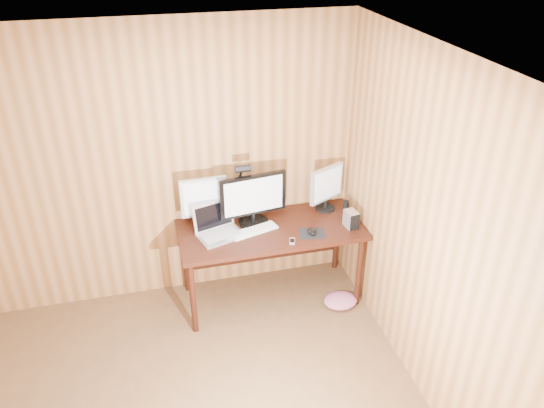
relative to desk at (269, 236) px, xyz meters
name	(u,v)px	position (x,y,z in m)	size (l,w,h in m)	color
room_shell	(175,330)	(-0.93, -1.70, 0.62)	(4.00, 4.00, 4.00)	brown
desk	(269,236)	(0.00, 0.00, 0.00)	(1.60, 0.70, 0.75)	black
monitor_center	(253,199)	(-0.12, 0.05, 0.37)	(0.60, 0.26, 0.47)	black
monitor_left	(204,201)	(-0.54, 0.12, 0.37)	(0.40, 0.19, 0.46)	black
monitor_right	(326,187)	(0.57, 0.13, 0.35)	(0.35, 0.20, 0.43)	black
laptop	(218,227)	(-0.46, -0.04, 0.19)	(0.44, 0.38, 0.26)	silver
keyboard	(254,230)	(-0.15, -0.09, 0.13)	(0.44, 0.24, 0.02)	white
mousepad	(312,233)	(0.32, -0.24, 0.12)	(0.22, 0.18, 0.00)	black
mouse	(312,231)	(0.32, -0.24, 0.15)	(0.07, 0.11, 0.04)	black
hard_drive	(351,219)	(0.69, -0.22, 0.20)	(0.11, 0.15, 0.15)	silver
phone	(292,241)	(0.12, -0.32, 0.13)	(0.07, 0.10, 0.01)	silver
speaker	(346,207)	(0.73, 0.02, 0.18)	(0.05, 0.05, 0.12)	black
desk_lamp	(242,182)	(-0.20, 0.16, 0.48)	(0.13, 0.19, 0.58)	black
fabric_pile	(340,301)	(0.59, -0.35, -0.58)	(0.31, 0.25, 0.10)	#C05D80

